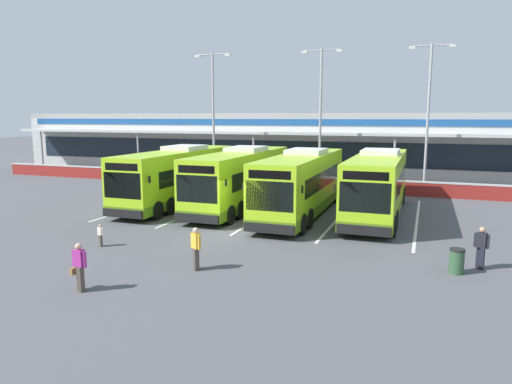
{
  "coord_description": "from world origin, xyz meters",
  "views": [
    {
      "loc": [
        8.72,
        -20.61,
        5.68
      ],
      "look_at": [
        0.04,
        3.0,
        1.6
      ],
      "focal_mm": 32.71,
      "sensor_mm": 36.0,
      "label": 1
    }
  ],
  "objects": [
    {
      "name": "bay_stripe_mid_west",
      "position": [
        0.0,
        6.0,
        0.0
      ],
      "size": [
        0.14,
        13.0,
        0.01
      ],
      "primitive_type": "cube",
      "color": "silver",
      "rests_on": "ground"
    },
    {
      "name": "terminal_building",
      "position": [
        -0.0,
        26.91,
        3.01
      ],
      "size": [
        70.0,
        13.0,
        6.0
      ],
      "color": "#B7B7B2",
      "rests_on": "ground"
    },
    {
      "name": "litter_bin",
      "position": [
        9.96,
        -2.69,
        0.47
      ],
      "size": [
        0.54,
        0.54,
        0.93
      ],
      "color": "#2D5133",
      "rests_on": "ground"
    },
    {
      "name": "coach_bus_leftmost",
      "position": [
        -6.45,
        5.94,
        1.79
      ],
      "size": [
        2.99,
        12.16,
        3.78
      ],
      "color": "#9ED11E",
      "rests_on": "ground"
    },
    {
      "name": "coach_bus_right_centre",
      "position": [
        6.15,
        6.59,
        1.79
      ],
      "size": [
        2.99,
        12.16,
        3.78
      ],
      "color": "#9ED11E",
      "rests_on": "ground"
    },
    {
      "name": "pedestrian_near_bin",
      "position": [
        0.82,
        -5.62,
        0.87
      ],
      "size": [
        0.51,
        0.41,
        1.62
      ],
      "color": "#4C4238",
      "rests_on": "ground"
    },
    {
      "name": "coach_bus_left_centre",
      "position": [
        -2.17,
        6.24,
        1.79
      ],
      "size": [
        2.99,
        12.16,
        3.78
      ],
      "color": "#9ED11E",
      "rests_on": "ground"
    },
    {
      "name": "bay_stripe_mid_east",
      "position": [
        8.4,
        6.0,
        0.0
      ],
      "size": [
        0.14,
        13.0,
        0.01
      ],
      "primitive_type": "cube",
      "color": "silver",
      "rests_on": "ground"
    },
    {
      "name": "pedestrian_with_handbag",
      "position": [
        -1.78,
        -8.85,
        0.86
      ],
      "size": [
        0.63,
        0.35,
        1.62
      ],
      "color": "#4C4238",
      "rests_on": "ground"
    },
    {
      "name": "bay_stripe_centre",
      "position": [
        4.2,
        6.0,
        0.0
      ],
      "size": [
        0.14,
        13.0,
        0.01
      ],
      "primitive_type": "cube",
      "color": "silver",
      "rests_on": "ground"
    },
    {
      "name": "coach_bus_centre",
      "position": [
        1.98,
        5.46,
        1.79
      ],
      "size": [
        2.99,
        12.16,
        3.78
      ],
      "color": "#9ED11E",
      "rests_on": "ground"
    },
    {
      "name": "bay_stripe_west",
      "position": [
        -4.2,
        6.0,
        0.0
      ],
      "size": [
        0.14,
        13.0,
        0.01
      ],
      "primitive_type": "cube",
      "color": "silver",
      "rests_on": "ground"
    },
    {
      "name": "ground_plane",
      "position": [
        0.0,
        0.0,
        0.0
      ],
      "size": [
        200.0,
        200.0,
        0.0
      ],
      "primitive_type": "plane",
      "color": "#4C4C51"
    },
    {
      "name": "lamp_post_east",
      "position": [
        8.62,
        17.27,
        6.29
      ],
      "size": [
        3.24,
        0.28,
        11.0
      ],
      "color": "#9E9EA3",
      "rests_on": "ground"
    },
    {
      "name": "red_barrier_wall",
      "position": [
        0.0,
        14.5,
        0.56
      ],
      "size": [
        60.0,
        0.4,
        1.1
      ],
      "color": "maroon",
      "rests_on": "ground"
    },
    {
      "name": "lamp_post_west",
      "position": [
        -8.72,
        16.19,
        6.29
      ],
      "size": [
        3.24,
        0.28,
        11.0
      ],
      "color": "#9E9EA3",
      "rests_on": "ground"
    },
    {
      "name": "pedestrian_child",
      "position": [
        -4.63,
        -4.22,
        0.54
      ],
      "size": [
        0.33,
        0.21,
        1.0
      ],
      "color": "#4C4238",
      "rests_on": "ground"
    },
    {
      "name": "bay_stripe_far_west",
      "position": [
        -8.4,
        6.0,
        0.0
      ],
      "size": [
        0.14,
        13.0,
        0.01
      ],
      "primitive_type": "cube",
      "color": "silver",
      "rests_on": "ground"
    },
    {
      "name": "pedestrian_in_dark_coat",
      "position": [
        10.82,
        -1.83,
        0.87
      ],
      "size": [
        0.53,
        0.39,
        1.62
      ],
      "color": "black",
      "rests_on": "ground"
    },
    {
      "name": "lamp_post_centre",
      "position": [
        0.47,
        16.86,
        6.29
      ],
      "size": [
        3.24,
        0.28,
        11.0
      ],
      "color": "#9E9EA3",
      "rests_on": "ground"
    }
  ]
}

